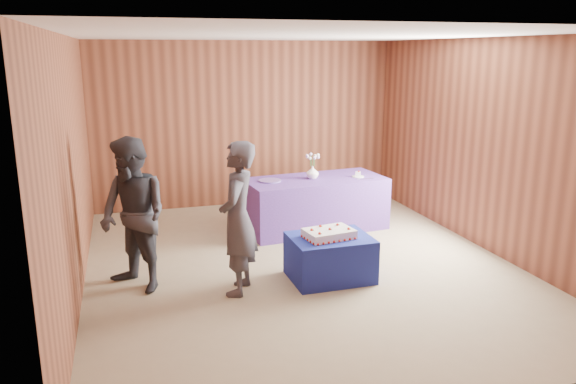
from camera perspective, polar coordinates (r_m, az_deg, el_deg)
name	(u,v)px	position (r m, az deg, el deg)	size (l,w,h in m)	color
ground	(301,265)	(6.89, 1.30, -7.42)	(6.00, 6.00, 0.00)	gray
room_shell	(302,117)	(6.45, 1.39, 7.65)	(5.04, 6.04, 2.72)	brown
cake_table	(330,258)	(6.44, 4.28, -6.66)	(0.90, 0.70, 0.50)	navy
serving_table	(315,204)	(8.17, 2.74, -1.19)	(2.00, 0.90, 0.75)	#5B3798
sheet_cake	(329,234)	(6.30, 4.18, -4.24)	(0.61, 0.46, 0.13)	white
vase	(312,172)	(8.05, 2.50, 2.01)	(0.18, 0.18, 0.19)	white
flower_spray	(313,157)	(8.00, 2.52, 3.61)	(0.21, 0.21, 0.16)	#265C25
platter	(270,181)	(7.89, -1.85, 1.16)	(0.32, 0.32, 0.02)	#694E9D
plate	(358,177)	(8.23, 7.12, 1.57)	(0.18, 0.18, 0.01)	silver
cake_slice	(358,174)	(8.22, 7.13, 1.84)	(0.10, 0.09, 0.09)	white
knife	(366,179)	(8.12, 7.89, 1.34)	(0.26, 0.02, 0.00)	#B6B6BB
guest_left	(238,219)	(5.92, -5.11, -2.71)	(0.60, 0.39, 1.65)	#373640
guest_right	(134,216)	(6.17, -15.42, -2.32)	(0.81, 0.63, 1.67)	#2E2F37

